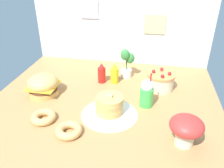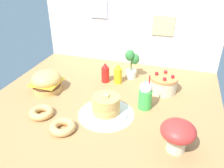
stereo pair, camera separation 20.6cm
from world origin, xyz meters
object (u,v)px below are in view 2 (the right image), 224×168
at_px(ketchup_bottle, 105,73).
at_px(donut_pink_glaze, 41,112).
at_px(mushroom_stool, 178,133).
at_px(cream_soda_cup, 145,95).
at_px(mustard_bottle, 118,74).
at_px(potted_plant, 131,63).
at_px(layer_cake, 163,84).
at_px(donut_chocolate, 63,127).
at_px(burger, 47,81).
at_px(pancake_stack, 106,106).

relative_size(ketchup_bottle, donut_pink_glaze, 1.08).
bearing_deg(mushroom_stool, cream_soda_cup, 124.02).
height_order(mustard_bottle, potted_plant, potted_plant).
bearing_deg(layer_cake, cream_soda_cup, -110.02).
bearing_deg(ketchup_bottle, donut_chocolate, -93.95).
relative_size(layer_cake, potted_plant, 0.82).
height_order(layer_cake, donut_chocolate, layer_cake).
distance_m(burger, potted_plant, 0.89).
distance_m(ketchup_bottle, cream_soda_cup, 0.60).
distance_m(donut_pink_glaze, mushroom_stool, 1.09).
xyz_separation_m(layer_cake, mushroom_stool, (0.17, -0.76, 0.06)).
height_order(pancake_stack, potted_plant, potted_plant).
bearing_deg(donut_pink_glaze, donut_chocolate, -24.34).
bearing_deg(burger, cream_soda_cup, -1.04).
distance_m(cream_soda_cup, potted_plant, 0.58).
distance_m(ketchup_bottle, mustard_bottle, 0.13).
distance_m(layer_cake, cream_soda_cup, 0.35).
height_order(donut_pink_glaze, donut_chocolate, same).
bearing_deg(donut_chocolate, donut_pink_glaze, 155.66).
height_order(ketchup_bottle, potted_plant, potted_plant).
bearing_deg(mustard_bottle, mushroom_stool, -51.46).
bearing_deg(potted_plant, layer_cake, -27.96).
relative_size(layer_cake, donut_pink_glaze, 1.34).
bearing_deg(donut_pink_glaze, cream_soda_cup, 24.72).
xyz_separation_m(burger, layer_cake, (1.09, 0.31, -0.01)).
xyz_separation_m(pancake_stack, ketchup_bottle, (-0.19, 0.54, 0.02)).
xyz_separation_m(mustard_bottle, potted_plant, (0.10, 0.15, 0.08)).
distance_m(burger, mustard_bottle, 0.71).
relative_size(ketchup_bottle, potted_plant, 0.66).
relative_size(burger, donut_chocolate, 1.43).
xyz_separation_m(layer_cake, cream_soda_cup, (-0.12, -0.33, 0.04)).
distance_m(mustard_bottle, donut_chocolate, 0.88).
xyz_separation_m(burger, donut_pink_glaze, (0.17, -0.38, -0.07)).
height_order(burger, mustard_bottle, mustard_bottle).
xyz_separation_m(layer_cake, potted_plant, (-0.37, 0.19, 0.09)).
bearing_deg(mustard_bottle, ketchup_bottle, -173.29).
distance_m(ketchup_bottle, donut_pink_glaze, 0.79).
bearing_deg(mushroom_stool, layer_cake, 102.63).
bearing_deg(burger, mustard_bottle, 29.66).
xyz_separation_m(burger, donut_chocolate, (0.43, -0.50, -0.07)).
xyz_separation_m(layer_cake, donut_pink_glaze, (-0.91, -0.69, -0.05)).
xyz_separation_m(cream_soda_cup, donut_pink_glaze, (-0.79, -0.37, -0.09)).
xyz_separation_m(donut_pink_glaze, donut_chocolate, (0.26, -0.12, 0.00)).
relative_size(burger, ketchup_bottle, 1.33).
xyz_separation_m(mustard_bottle, donut_chocolate, (-0.19, -0.85, -0.07)).
height_order(cream_soda_cup, donut_chocolate, cream_soda_cup).
relative_size(burger, mushroom_stool, 1.21).
bearing_deg(donut_chocolate, mustard_bottle, 77.39).
distance_m(mustard_bottle, donut_pink_glaze, 0.86).
relative_size(cream_soda_cup, donut_chocolate, 1.61).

